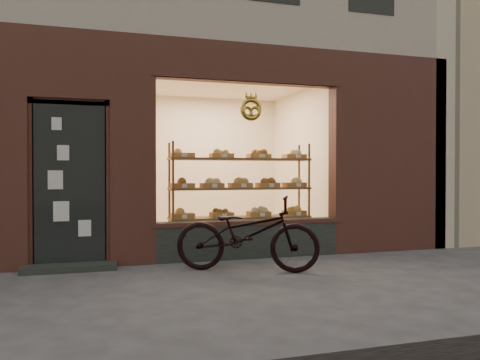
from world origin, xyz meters
name	(u,v)px	position (x,y,z in m)	size (l,w,h in m)	color
ground	(270,297)	(0.00, 0.00, 0.00)	(90.00, 90.00, 0.00)	#3C3C3C
display_shelf	(240,197)	(0.45, 2.55, 0.87)	(2.20, 0.45, 1.70)	brown
bicycle	(247,234)	(0.15, 1.23, 0.48)	(0.63, 1.81, 0.95)	black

